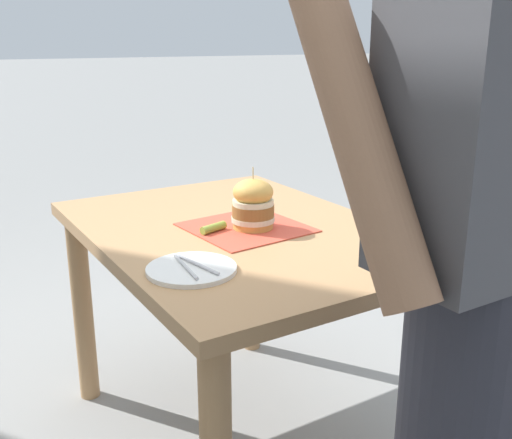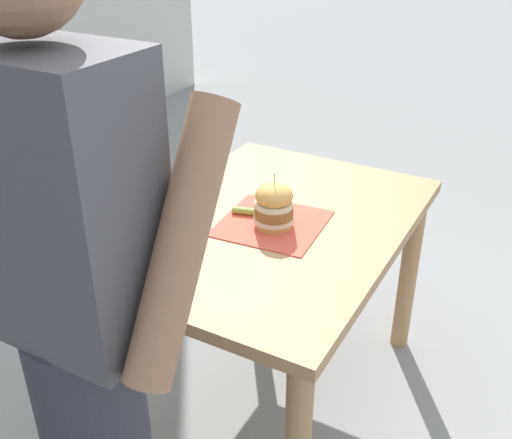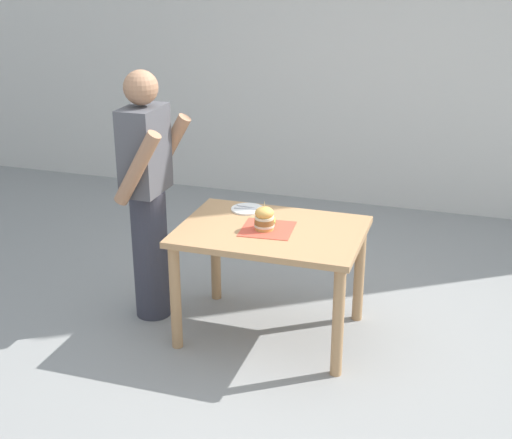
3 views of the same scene
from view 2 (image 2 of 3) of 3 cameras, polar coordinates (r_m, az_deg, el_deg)
The scene contains 7 objects.
ground_plane at distance 2.39m, azimuth 1.21°, elevation -15.94°, with size 80.00×80.00×0.00m, color gray.
patio_table at distance 2.00m, azimuth 1.38°, elevation -3.06°, with size 0.83×1.15×0.74m.
serving_paper at distance 1.92m, azimuth 1.54°, elevation -0.37°, with size 0.32×0.32×0.00m, color #D64C38.
sandwich at distance 1.87m, azimuth 1.72°, elevation 1.32°, with size 0.13×0.13×0.18m.
pickle_spear at distance 1.97m, azimuth -1.04°, elevation 0.80°, with size 0.02×0.02×0.09m, color #8EA83D.
side_plate_with_forks at distance 1.89m, azimuth -9.44°, elevation -1.13°, with size 0.22×0.22×0.02m.
diner_across_table at distance 1.30m, azimuth -16.38°, elevation -10.06°, with size 0.55×0.35×1.69m.
Camera 2 is at (-0.78, 1.52, 1.67)m, focal length 42.00 mm.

